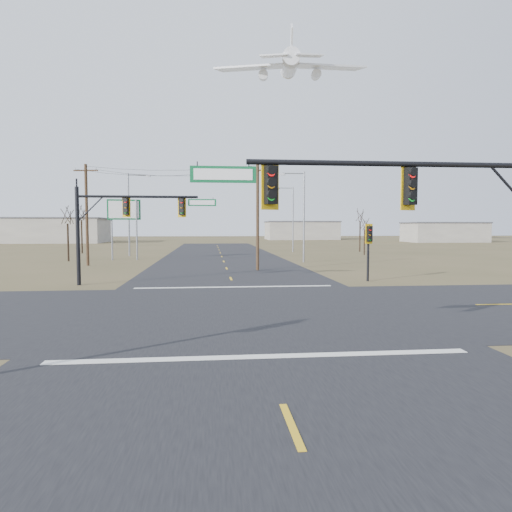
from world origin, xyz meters
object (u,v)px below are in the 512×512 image
(bare_tree_b, at_px, (81,212))
(streetlight_a, at_px, (302,212))
(streetlight_b, at_px, (292,215))
(mast_arm_near, at_px, (407,201))
(bare_tree_c, at_px, (365,223))
(bare_tree_a, at_px, (67,215))
(mast_arm_far, at_px, (130,214))
(bare_tree_d, at_px, (360,215))
(pedestal_signal_ne, at_px, (369,239))
(streetlight_c, at_px, (131,210))
(highway_sign, at_px, (124,218))
(utility_pole_far, at_px, (87,213))
(utility_pole_near, at_px, (258,215))

(bare_tree_b, bearing_deg, streetlight_a, -34.48)
(streetlight_b, xyz_separation_m, bare_tree_b, (-29.56, -0.71, 0.32))
(mast_arm_near, bearing_deg, bare_tree_c, 49.76)
(bare_tree_a, bearing_deg, streetlight_b, 29.36)
(mast_arm_far, distance_m, bare_tree_c, 37.77)
(bare_tree_b, height_order, bare_tree_d, bare_tree_b)
(streetlight_a, bearing_deg, pedestal_signal_ne, -64.88)
(streetlight_c, xyz_separation_m, bare_tree_b, (-7.68, 6.06, -0.18))
(bare_tree_b, xyz_separation_m, bare_tree_c, (37.77, -7.36, -1.54))
(mast_arm_near, height_order, highway_sign, highway_sign)
(utility_pole_far, bearing_deg, bare_tree_b, 106.40)
(mast_arm_far, height_order, bare_tree_a, bare_tree_a)
(mast_arm_far, xyz_separation_m, bare_tree_a, (-10.09, 20.97, 0.48))
(bare_tree_d, bearing_deg, bare_tree_c, -104.37)
(bare_tree_c, bearing_deg, mast_arm_far, -131.84)
(bare_tree_b, bearing_deg, utility_pole_far, -73.60)
(pedestal_signal_ne, xyz_separation_m, bare_tree_c, (9.47, 28.09, 1.22))
(bare_tree_a, relative_size, bare_tree_c, 1.20)
(mast_arm_far, height_order, streetlight_b, streetlight_b)
(utility_pole_near, height_order, streetlight_a, streetlight_a)
(mast_arm_far, bearing_deg, bare_tree_d, 69.98)
(mast_arm_far, height_order, streetlight_c, streetlight_c)
(bare_tree_c, bearing_deg, bare_tree_b, 168.98)
(mast_arm_far, distance_m, highway_sign, 22.31)
(bare_tree_a, bearing_deg, utility_pole_far, -59.31)
(streetlight_b, distance_m, streetlight_c, 22.91)
(utility_pole_near, distance_m, bare_tree_d, 32.57)
(pedestal_signal_ne, bearing_deg, bare_tree_a, 125.34)
(mast_arm_near, height_order, mast_arm_far, mast_arm_far)
(mast_arm_near, xyz_separation_m, pedestal_signal_ne, (5.11, 17.21, -1.53))
(utility_pole_far, bearing_deg, streetlight_b, 42.06)
(highway_sign, relative_size, bare_tree_c, 1.27)
(bare_tree_b, xyz_separation_m, bare_tree_d, (39.68, 0.10, -0.23))
(utility_pole_near, relative_size, streetlight_a, 0.96)
(bare_tree_c, xyz_separation_m, bare_tree_d, (1.91, 7.46, 1.31))
(utility_pole_near, distance_m, streetlight_b, 28.82)
(highway_sign, bearing_deg, mast_arm_far, -86.81)
(mast_arm_far, height_order, bare_tree_c, mast_arm_far)
(streetlight_b, bearing_deg, mast_arm_far, -135.03)
(mast_arm_far, xyz_separation_m, streetlight_b, (16.99, 36.20, 0.83))
(utility_pole_far, height_order, streetlight_b, utility_pole_far)
(streetlight_c, bearing_deg, bare_tree_c, 12.31)
(pedestal_signal_ne, bearing_deg, streetlight_c, 109.41)
(pedestal_signal_ne, relative_size, highway_sign, 0.59)
(utility_pole_far, bearing_deg, bare_tree_a, 120.69)
(streetlight_b, height_order, bare_tree_d, streetlight_b)
(mast_arm_near, height_order, utility_pole_far, utility_pole_far)
(streetlight_c, bearing_deg, streetlight_b, 31.96)
(streetlight_b, xyz_separation_m, bare_tree_a, (-27.08, -15.23, -0.35))
(utility_pole_far, relative_size, bare_tree_c, 1.82)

